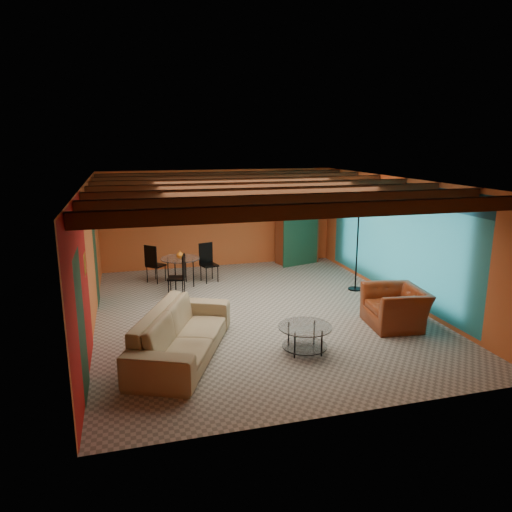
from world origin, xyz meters
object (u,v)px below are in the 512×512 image
object	(u,v)px
sofa	(182,333)
floor_lamp	(357,247)
armchair	(395,307)
potted_plant	(298,184)
armoire	(297,229)
coffee_table	(305,339)
vase	(180,243)
dining_table	(180,267)

from	to	relation	value
sofa	floor_lamp	distance (m)	5.14
armchair	potted_plant	xyz separation A→B (m)	(-0.12, 5.13, 1.89)
sofa	potted_plant	distance (m)	6.94
potted_plant	armoire	bearing A→B (deg)	0.00
armoire	floor_lamp	size ratio (longest dim) A/B	0.97
coffee_table	potted_plant	bearing A→B (deg)	71.09
vase	dining_table	bearing A→B (deg)	0.00
armchair	sofa	bearing A→B (deg)	-79.98
armchair	coffee_table	xyz separation A→B (m)	(-2.09, -0.64, -0.14)
armchair	vase	xyz separation A→B (m)	(-3.65, 3.69, 0.70)
vase	armchair	bearing A→B (deg)	-45.30
armchair	dining_table	distance (m)	5.19
armchair	potted_plant	distance (m)	5.47
sofa	vase	distance (m)	4.02
armoire	coffee_table	bearing A→B (deg)	-125.10
coffee_table	floor_lamp	size ratio (longest dim) A/B	0.44
armchair	dining_table	bearing A→B (deg)	-128.71
vase	sofa	bearing A→B (deg)	-96.39
armchair	dining_table	size ratio (longest dim) A/B	0.61
coffee_table	floor_lamp	distance (m)	3.89
vase	floor_lamp	bearing A→B (deg)	-19.26
sofa	floor_lamp	xyz separation A→B (m)	(4.42, 2.54, 0.64)
armchair	vase	bearing A→B (deg)	-128.71
armoire	vase	world-z (taller)	armoire
floor_lamp	dining_table	bearing A→B (deg)	160.74
armchair	armoire	bearing A→B (deg)	-172.11
sofa	potted_plant	size ratio (longest dim) A/B	5.18
armoire	armchair	bearing A→B (deg)	-104.90
armchair	floor_lamp	bearing A→B (deg)	178.33
dining_table	potted_plant	size ratio (longest dim) A/B	3.59
armoire	floor_lamp	bearing A→B (deg)	-97.16
coffee_table	dining_table	distance (m)	4.61
sofa	armchair	distance (m)	4.10
coffee_table	armoire	xyz separation A→B (m)	(1.97, 5.76, 0.77)
sofa	armchair	size ratio (longest dim) A/B	2.36
floor_lamp	armoire	bearing A→B (deg)	99.04
coffee_table	armoire	distance (m)	6.14
potted_plant	vase	world-z (taller)	potted_plant
dining_table	armoire	xyz separation A→B (m)	(3.53, 1.44, 0.51)
sofa	armoire	distance (m)	6.71
coffee_table	dining_table	bearing A→B (deg)	109.84
coffee_table	floor_lamp	xyz separation A→B (m)	(2.42, 2.93, 0.80)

